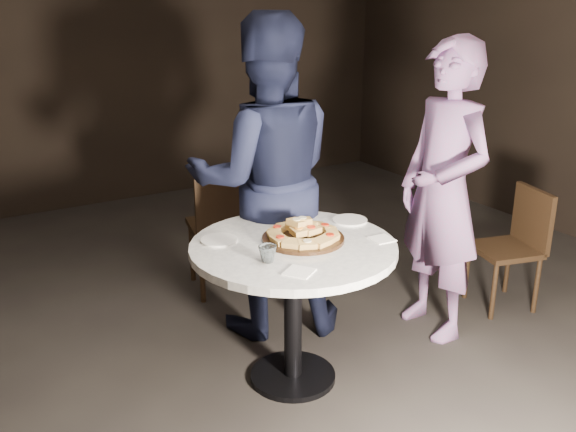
% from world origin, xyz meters
% --- Properties ---
extents(floor, '(7.00, 7.00, 0.00)m').
position_xyz_m(floor, '(0.00, 0.00, 0.00)').
color(floor, black).
rests_on(floor, ground).
extents(table, '(1.16, 1.16, 0.77)m').
position_xyz_m(table, '(-0.09, -0.00, 0.62)').
color(table, black).
rests_on(table, ground).
extents(serving_board, '(0.42, 0.42, 0.02)m').
position_xyz_m(serving_board, '(-0.02, 0.02, 0.78)').
color(serving_board, black).
rests_on(serving_board, table).
extents(focaccia_pile, '(0.36, 0.36, 0.10)m').
position_xyz_m(focaccia_pile, '(-0.02, 0.02, 0.81)').
color(focaccia_pile, tan).
rests_on(focaccia_pile, serving_board).
extents(plate_left, '(0.23, 0.23, 0.01)m').
position_xyz_m(plate_left, '(-0.38, 0.22, 0.77)').
color(plate_left, white).
rests_on(plate_left, table).
extents(plate_right, '(0.19, 0.19, 0.01)m').
position_xyz_m(plate_right, '(0.35, 0.12, 0.77)').
color(plate_right, white).
rests_on(plate_right, table).
extents(water_glass, '(0.11, 0.11, 0.08)m').
position_xyz_m(water_glass, '(-0.30, -0.13, 0.81)').
color(water_glass, silver).
rests_on(water_glass, table).
extents(napkin_near, '(0.16, 0.16, 0.01)m').
position_xyz_m(napkin_near, '(-0.24, -0.30, 0.77)').
color(napkin_near, white).
rests_on(napkin_near, table).
extents(napkin_far, '(0.12, 0.12, 0.01)m').
position_xyz_m(napkin_far, '(0.32, -0.18, 0.77)').
color(napkin_far, white).
rests_on(napkin_far, table).
extents(chair_far, '(0.50, 0.52, 0.89)m').
position_xyz_m(chair_far, '(0.06, 1.10, 0.52)').
color(chair_far, black).
rests_on(chair_far, ground).
extents(chair_right, '(0.46, 0.44, 0.77)m').
position_xyz_m(chair_right, '(1.58, 0.01, 0.45)').
color(chair_right, black).
rests_on(chair_right, ground).
extents(diner_navy, '(1.09, 0.97, 1.84)m').
position_xyz_m(diner_navy, '(0.08, 0.58, 0.92)').
color(diner_navy, black).
rests_on(diner_navy, ground).
extents(diner_teal, '(0.44, 0.65, 1.72)m').
position_xyz_m(diner_teal, '(0.93, 0.03, 0.86)').
color(diner_teal, slate).
rests_on(diner_teal, ground).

